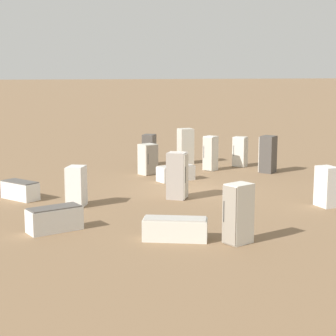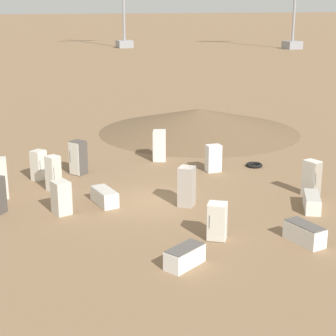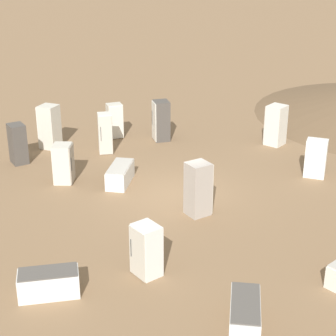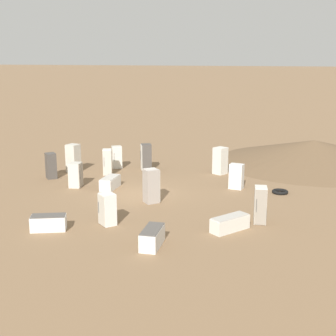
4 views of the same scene
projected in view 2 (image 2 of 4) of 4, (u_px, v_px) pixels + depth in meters
The scene contains 18 objects.
ground_plane at pixel (155, 201), 26.23m from camera, with size 1000.00×1000.00×0.00m, color #846647.
dirt_mound at pixel (199, 120), 40.17m from camera, with size 14.39×14.39×1.67m.
power_pylon_0 at pixel (294, 8), 111.97m from camera, with size 9.13×3.13×26.10m.
power_pylon_1 at pixel (124, 9), 115.12m from camera, with size 8.84×3.03×25.25m.
discarded_fridge_0 at pixel (104, 197), 25.75m from camera, with size 0.97×1.79×0.70m.
discarded_fridge_1 at pixel (185, 257), 19.64m from camera, with size 1.69×1.35×0.71m.
discarded_fridge_2 at pixel (305, 233), 21.55m from camera, with size 0.99×1.77×0.77m.
discarded_fridge_3 at pixel (159, 146), 32.75m from camera, with size 0.98×0.98×1.80m.
discarded_fridge_5 at pixel (217, 221), 21.76m from camera, with size 0.95×0.92×1.50m.
discarded_fridge_6 at pixel (312, 202), 25.10m from camera, with size 1.51×1.97×0.68m.
discarded_fridge_7 at pixel (213, 158), 30.65m from camera, with size 0.80×0.63×1.49m.
discarded_fridge_8 at pixel (53, 173), 27.48m from camera, with size 0.78×0.80×1.75m.
discarded_fridge_9 at pixel (78, 158), 30.12m from camera, with size 0.98×0.99×1.83m.
discarded_fridge_10 at pixel (187, 186), 25.39m from camera, with size 0.98×0.99×1.83m.
discarded_fridge_11 at pixel (61, 197), 24.45m from camera, with size 0.87×0.91×1.49m.
discarded_fridge_12 at pixel (312, 178), 26.67m from camera, with size 0.73×0.89×1.75m.
discarded_fridge_13 at pixel (39, 165), 29.15m from camera, with size 0.90×0.89×1.58m.
scrap_tire at pixel (254, 165), 31.74m from camera, with size 0.92×0.92×0.18m.
Camera 2 is at (8.25, 23.33, 8.87)m, focal length 60.00 mm.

